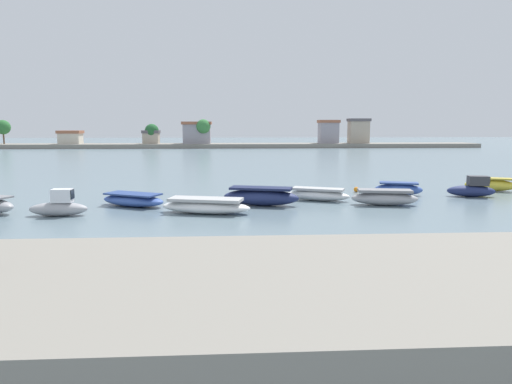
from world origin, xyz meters
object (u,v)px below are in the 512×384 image
object	(u,v)px
moored_boat_1	(59,207)
mooring_buoy_1	(356,189)
moored_boat_7	(398,189)
moored_boat_9	(491,185)
moored_boat_2	(133,200)
moored_boat_8	(472,189)
moored_boat_5	(318,195)
moored_boat_4	(261,197)
moored_boat_3	(206,206)
moored_boat_6	(385,198)

from	to	relation	value
moored_boat_1	mooring_buoy_1	xyz separation A→B (m)	(20.42, 8.85, -0.34)
moored_boat_7	moored_boat_9	distance (m)	8.63
moored_boat_7	mooring_buoy_1	bearing A→B (deg)	163.13
moored_boat_9	moored_boat_2	bearing A→B (deg)	-147.12
moored_boat_1	moored_boat_8	xyz separation A→B (m)	(28.48, 5.83, 0.04)
moored_boat_1	moored_boat_5	world-z (taller)	moored_boat_1
moored_boat_4	moored_boat_8	bearing A→B (deg)	25.28
moored_boat_3	mooring_buoy_1	xyz separation A→B (m)	(11.75, 8.56, -0.24)
mooring_buoy_1	moored_boat_1	bearing A→B (deg)	-156.57
moored_boat_3	mooring_buoy_1	size ratio (longest dim) A/B	14.10
moored_boat_8	moored_boat_4	bearing A→B (deg)	-157.93
moored_boat_1	moored_boat_2	size ratio (longest dim) A/B	0.68
moored_boat_1	moored_boat_7	bearing A→B (deg)	16.75
moored_boat_3	moored_boat_9	size ratio (longest dim) A/B	1.41
moored_boat_5	moored_boat_7	world-z (taller)	moored_boat_7
moored_boat_2	moored_boat_9	world-z (taller)	moored_boat_9
moored_boat_2	moored_boat_6	distance (m)	16.91
moored_boat_2	moored_boat_3	bearing A→B (deg)	-3.40
moored_boat_4	moored_boat_6	bearing A→B (deg)	12.49
moored_boat_1	moored_boat_6	size ratio (longest dim) A/B	0.74
moored_boat_3	moored_boat_9	xyz separation A→B (m)	(22.96, 8.49, 0.08)
moored_boat_3	moored_boat_7	xyz separation A→B (m)	(14.53, 6.65, 0.04)
moored_boat_1	moored_boat_9	xyz separation A→B (m)	(31.63, 8.79, -0.02)
moored_boat_3	moored_boat_8	size ratio (longest dim) A/B	1.60
moored_boat_6	moored_boat_9	bearing A→B (deg)	39.55
moored_boat_3	moored_boat_4	world-z (taller)	moored_boat_4
moored_boat_8	moored_boat_7	bearing A→B (deg)	-179.96
moored_boat_5	moored_boat_9	size ratio (longest dim) A/B	1.15
moored_boat_1	mooring_buoy_1	bearing A→B (deg)	23.52
moored_boat_4	moored_boat_2	bearing A→B (deg)	-166.31
moored_boat_5	moored_boat_1	bearing A→B (deg)	-141.31
moored_boat_5	mooring_buoy_1	world-z (taller)	moored_boat_5
moored_boat_6	moored_boat_5	bearing A→B (deg)	161.67
moored_boat_1	moored_boat_6	bearing A→B (deg)	7.12
moored_boat_1	moored_boat_3	xyz separation A→B (m)	(8.67, 0.29, -0.10)
moored_boat_6	moored_boat_8	world-z (taller)	moored_boat_8
moored_boat_8	moored_boat_9	xyz separation A→B (m)	(3.15, 2.96, -0.06)
moored_boat_6	moored_boat_9	size ratio (longest dim) A/B	1.11
moored_boat_5	moored_boat_9	distance (m)	15.68
moored_boat_3	moored_boat_9	world-z (taller)	moored_boat_9
moored_boat_3	mooring_buoy_1	world-z (taller)	moored_boat_3
moored_boat_6	moored_boat_9	xyz separation A→B (m)	(11.04, 6.25, 0.02)
moored_boat_4	moored_boat_9	bearing A→B (deg)	31.98
moored_boat_6	mooring_buoy_1	bearing A→B (deg)	101.63
moored_boat_4	moored_boat_1	bearing A→B (deg)	-151.40
moored_boat_9	mooring_buoy_1	size ratio (longest dim) A/B	10.02
moored_boat_2	moored_boat_7	distance (m)	19.86
moored_boat_6	moored_boat_8	bearing A→B (deg)	32.65
moored_boat_2	moored_boat_4	distance (m)	8.55
moored_boat_3	moored_boat_8	bearing A→B (deg)	29.63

